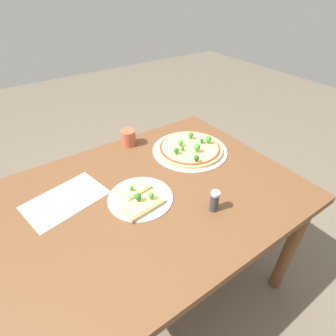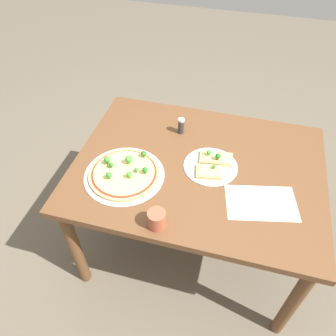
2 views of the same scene
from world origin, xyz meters
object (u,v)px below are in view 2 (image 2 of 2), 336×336
pizza_tray_slice (212,164)px  dining_table (197,177)px  drinking_cup (157,219)px  pizza_tray_whole (124,173)px  condiment_shaker (181,126)px

pizza_tray_slice → dining_table: bearing=11.8°
dining_table → drinking_cup: size_ratio=14.79×
dining_table → pizza_tray_slice: pizza_tray_slice is taller
pizza_tray_whole → condiment_shaker: condiment_shaker is taller
condiment_shaker → pizza_tray_slice: bearing=134.8°
dining_table → pizza_tray_slice: bearing=-168.2°
dining_table → condiment_shaker: 0.30m
pizza_tray_whole → condiment_shaker: size_ratio=4.29×
pizza_tray_slice → condiment_shaker: bearing=-45.2°
dining_table → pizza_tray_slice: (-0.07, -0.01, 0.10)m
pizza_tray_whole → pizza_tray_slice: pizza_tray_whole is taller
dining_table → pizza_tray_whole: 0.38m
pizza_tray_whole → dining_table: bearing=-154.6°
dining_table → pizza_tray_slice: size_ratio=4.58×
drinking_cup → condiment_shaker: bearing=-85.9°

